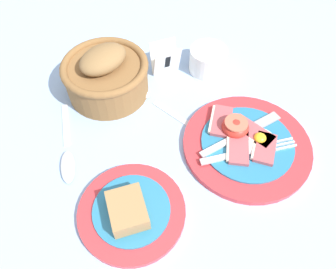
# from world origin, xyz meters

# --- Properties ---
(ground_plane) EXTENTS (3.00, 3.00, 0.00)m
(ground_plane) POSITION_xyz_m (0.00, 0.00, 0.00)
(ground_plane) COLOR #93B2DB
(breakfast_plate) EXTENTS (0.24, 0.24, 0.04)m
(breakfast_plate) POSITION_xyz_m (0.10, 0.02, 0.01)
(breakfast_plate) COLOR red
(breakfast_plate) RESTS_ON ground_plane
(bread_plate) EXTENTS (0.18, 0.18, 0.05)m
(bread_plate) POSITION_xyz_m (-0.15, 0.00, 0.01)
(bread_plate) COLOR red
(bread_plate) RESTS_ON ground_plane
(sugar_cup) EXTENTS (0.08, 0.08, 0.06)m
(sugar_cup) POSITION_xyz_m (0.15, 0.24, 0.03)
(sugar_cup) COLOR white
(sugar_cup) RESTS_ON ground_plane
(bread_basket) EXTENTS (0.18, 0.18, 0.11)m
(bread_basket) POSITION_xyz_m (-0.08, 0.28, 0.05)
(bread_basket) COLOR brown
(bread_basket) RESTS_ON ground_plane
(number_card) EXTENTS (0.07, 0.05, 0.07)m
(number_card) POSITION_xyz_m (0.06, 0.28, 0.04)
(number_card) COLOR white
(number_card) RESTS_ON ground_plane
(teaspoon_by_saucer) EXTENTS (0.09, 0.19, 0.01)m
(teaspoon_by_saucer) POSITION_xyz_m (-0.01, 0.23, 0.01)
(teaspoon_by_saucer) COLOR silver
(teaspoon_by_saucer) RESTS_ON ground_plane
(teaspoon_near_cup) EXTENTS (0.07, 0.19, 0.01)m
(teaspoon_near_cup) POSITION_xyz_m (-0.21, 0.16, 0.01)
(teaspoon_near_cup) COLOR silver
(teaspoon_near_cup) RESTS_ON ground_plane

